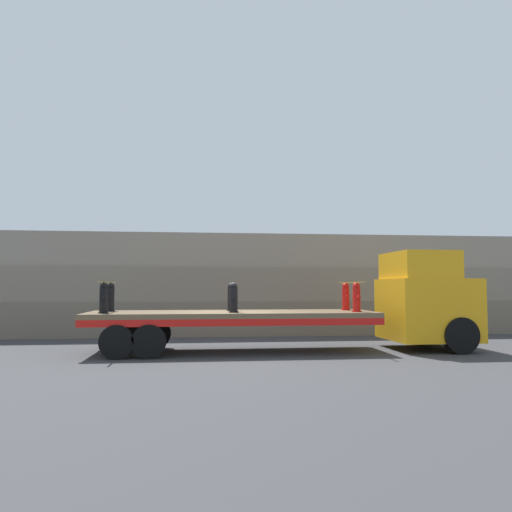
% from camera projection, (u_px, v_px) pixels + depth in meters
% --- Properties ---
extents(ground_plane, '(120.00, 120.00, 0.00)m').
position_uv_depth(ground_plane, '(232.00, 352.00, 15.19)').
color(ground_plane, '#38383A').
extents(rock_cliff, '(60.00, 3.30, 4.18)m').
position_uv_depth(rock_cliff, '(223.00, 284.00, 21.47)').
color(rock_cliff, '#706656').
rests_on(rock_cliff, ground_plane).
extents(truck_cab, '(2.55, 2.74, 3.10)m').
position_uv_depth(truck_cab, '(428.00, 300.00, 16.01)').
color(truck_cab, orange).
rests_on(truck_cab, ground_plane).
extents(flatbed_trailer, '(8.69, 2.64, 1.23)m').
position_uv_depth(flatbed_trailer, '(211.00, 320.00, 15.18)').
color(flatbed_trailer, brown).
rests_on(flatbed_trailer, ground_plane).
extents(fire_hydrant_black_near_0, '(0.29, 0.53, 0.89)m').
position_uv_depth(fire_hydrant_black_near_0, '(104.00, 298.00, 14.31)').
color(fire_hydrant_black_near_0, black).
rests_on(fire_hydrant_black_near_0, flatbed_trailer).
extents(fire_hydrant_black_far_0, '(0.29, 0.53, 0.89)m').
position_uv_depth(fire_hydrant_black_far_0, '(110.00, 297.00, 15.42)').
color(fire_hydrant_black_far_0, black).
rests_on(fire_hydrant_black_far_0, flatbed_trailer).
extents(fire_hydrant_black_near_1, '(0.29, 0.53, 0.89)m').
position_uv_depth(fire_hydrant_black_near_1, '(234.00, 298.00, 14.74)').
color(fire_hydrant_black_near_1, black).
rests_on(fire_hydrant_black_near_1, flatbed_trailer).
extents(fire_hydrant_black_far_1, '(0.29, 0.53, 0.89)m').
position_uv_depth(fire_hydrant_black_far_1, '(231.00, 297.00, 15.85)').
color(fire_hydrant_black_far_1, black).
rests_on(fire_hydrant_black_far_1, flatbed_trailer).
extents(fire_hydrant_red_near_2, '(0.29, 0.53, 0.89)m').
position_uv_depth(fire_hydrant_red_near_2, '(356.00, 297.00, 15.17)').
color(fire_hydrant_red_near_2, red).
rests_on(fire_hydrant_red_near_2, flatbed_trailer).
extents(fire_hydrant_red_far_2, '(0.29, 0.53, 0.89)m').
position_uv_depth(fire_hydrant_red_far_2, '(346.00, 297.00, 16.28)').
color(fire_hydrant_red_far_2, red).
rests_on(fire_hydrant_red_far_2, flatbed_trailer).
extents(cargo_strap_rear, '(0.05, 2.75, 0.01)m').
position_uv_depth(cargo_strap_rear, '(107.00, 282.00, 14.89)').
color(cargo_strap_rear, yellow).
rests_on(cargo_strap_rear, fire_hydrant_black_near_0).
extents(cargo_strap_middle, '(0.05, 2.75, 0.01)m').
position_uv_depth(cargo_strap_middle, '(351.00, 282.00, 15.75)').
color(cargo_strap_middle, yellow).
rests_on(cargo_strap_middle, fire_hydrant_red_near_2).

